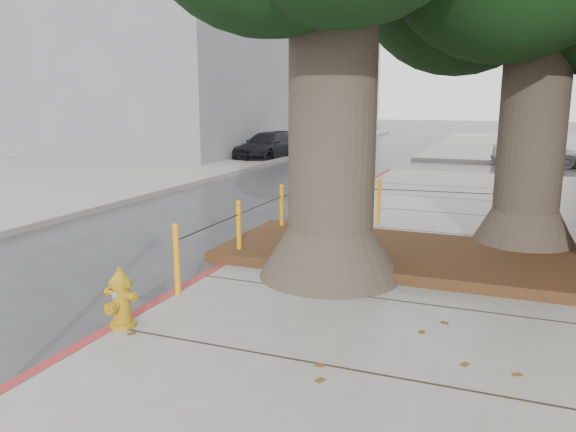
{
  "coord_description": "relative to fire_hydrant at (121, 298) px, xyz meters",
  "views": [
    {
      "loc": [
        1.98,
        -4.74,
        2.64
      ],
      "look_at": [
        -0.73,
        2.13,
        1.1
      ],
      "focal_mm": 35.0,
      "sensor_mm": 36.0,
      "label": 1
    }
  ],
  "objects": [
    {
      "name": "building_far_white",
      "position": [
        -15.1,
        44.94,
        7.01
      ],
      "size": [
        12.0,
        18.0,
        15.0
      ],
      "primitive_type": "cube",
      "color": "silver",
      "rests_on": "ground"
    },
    {
      "name": "car_dark",
      "position": [
        -6.1,
        18.09,
        0.12
      ],
      "size": [
        2.1,
        4.31,
        1.21
      ],
      "primitive_type": "imported",
      "rotation": [
        0.0,
        0.0,
        -0.1
      ],
      "color": "black",
      "rests_on": "ground"
    },
    {
      "name": "curb_red",
      "position": [
        -0.1,
        2.44,
        -0.41
      ],
      "size": [
        0.14,
        26.0,
        0.16
      ],
      "primitive_type": "cube",
      "color": "maroon",
      "rests_on": "ground"
    },
    {
      "name": "sidewalk_opposite",
      "position": [
        -12.1,
        9.94,
        -0.41
      ],
      "size": [
        14.0,
        60.0,
        0.15
      ],
      "primitive_type": "cube",
      "color": "slate",
      "rests_on": "ground"
    },
    {
      "name": "building_far_grey",
      "position": [
        -13.1,
        21.94,
        5.51
      ],
      "size": [
        12.0,
        16.0,
        12.0
      ],
      "primitive_type": "cube",
      "color": "slate",
      "rests_on": "ground"
    },
    {
      "name": "planter_bed",
      "position": [
        2.8,
        3.84,
        -0.26
      ],
      "size": [
        6.4,
        2.6,
        0.16
      ],
      "primitive_type": "cube",
      "color": "black",
      "rests_on": "sidewalk_main"
    },
    {
      "name": "car_silver",
      "position": [
        4.92,
        19.84,
        0.1
      ],
      "size": [
        3.52,
        1.59,
        1.17
      ],
      "primitive_type": "imported",
      "rotation": [
        0.0,
        0.0,
        1.51
      ],
      "color": "#A0A0A4",
      "rests_on": "ground"
    },
    {
      "name": "ground",
      "position": [
        1.9,
        -0.06,
        -0.49
      ],
      "size": [
        140.0,
        140.0,
        0.0
      ],
      "primitive_type": "plane",
      "color": "#28282B",
      "rests_on": "ground"
    },
    {
      "name": "bollard_ring",
      "position": [
        1.03,
        4.31,
        0.18
      ],
      "size": [
        3.79,
        5.39,
        0.95
      ],
      "color": "orange",
      "rests_on": "sidewalk_main"
    },
    {
      "name": "fire_hydrant",
      "position": [
        0.0,
        0.0,
        0.0
      ],
      "size": [
        0.36,
        0.33,
        0.69
      ],
      "rotation": [
        0.0,
        0.0,
        -0.09
      ],
      "color": "#B08212",
      "rests_on": "sidewalk_main"
    }
  ]
}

